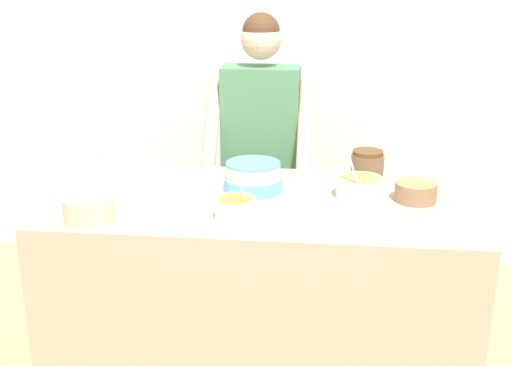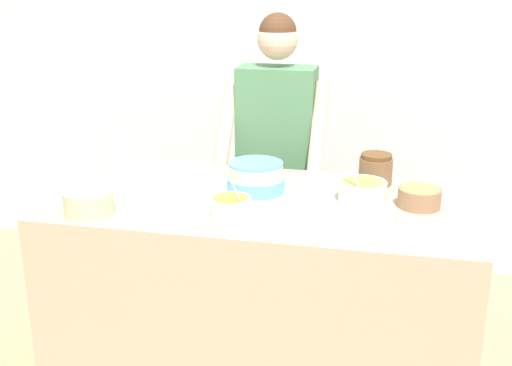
% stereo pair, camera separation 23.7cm
% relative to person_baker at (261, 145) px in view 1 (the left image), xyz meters
% --- Properties ---
extents(wall_back, '(10.00, 0.05, 2.60)m').
position_rel_person_baker_xyz_m(wall_back, '(0.07, 0.81, 0.36)').
color(wall_back, silver).
rests_on(wall_back, ground_plane).
extents(counter, '(1.58, 0.79, 0.91)m').
position_rel_person_baker_xyz_m(counter, '(0.07, -0.67, -0.48)').
color(counter, tan).
rests_on(counter, ground_plane).
extents(person_baker, '(0.49, 0.43, 1.55)m').
position_rel_person_baker_xyz_m(person_baker, '(0.00, 0.00, 0.00)').
color(person_baker, '#2D2D38').
rests_on(person_baker, ground_plane).
extents(cake, '(0.28, 0.28, 0.13)m').
position_rel_person_baker_xyz_m(cake, '(0.03, -0.61, 0.03)').
color(cake, silver).
rests_on(cake, counter).
extents(frosting_bowl_yellow, '(0.16, 0.16, 0.07)m').
position_rel_person_baker_xyz_m(frosting_bowl_yellow, '(0.65, -0.62, 0.01)').
color(frosting_bowl_yellow, '#936B4C').
rests_on(frosting_bowl_yellow, counter).
extents(frosting_bowl_olive, '(0.18, 0.18, 0.19)m').
position_rel_person_baker_xyz_m(frosting_bowl_olive, '(0.44, -0.61, 0.01)').
color(frosting_bowl_olive, white).
rests_on(frosting_bowl_olive, counter).
extents(frosting_bowl_pink, '(0.18, 0.18, 0.09)m').
position_rel_person_baker_xyz_m(frosting_bowl_pink, '(-0.50, -0.95, 0.02)').
color(frosting_bowl_pink, beige).
rests_on(frosting_bowl_pink, counter).
extents(frosting_bowl_orange, '(0.14, 0.14, 0.15)m').
position_rel_person_baker_xyz_m(frosting_bowl_orange, '(0.00, -0.88, 0.01)').
color(frosting_bowl_orange, white).
rests_on(frosting_bowl_orange, counter).
extents(drinking_glass, '(0.07, 0.07, 0.12)m').
position_rel_person_baker_xyz_m(drinking_glass, '(-0.61, -0.43, 0.03)').
color(drinking_glass, silver).
rests_on(drinking_glass, counter).
extents(ceramic_plate, '(0.24, 0.24, 0.01)m').
position_rel_person_baker_xyz_m(ceramic_plate, '(-0.42, -0.66, -0.03)').
color(ceramic_plate, white).
rests_on(ceramic_plate, counter).
extents(stoneware_jar, '(0.13, 0.13, 0.13)m').
position_rel_person_baker_xyz_m(stoneware_jar, '(0.48, -0.39, 0.03)').
color(stoneware_jar, brown).
rests_on(stoneware_jar, counter).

